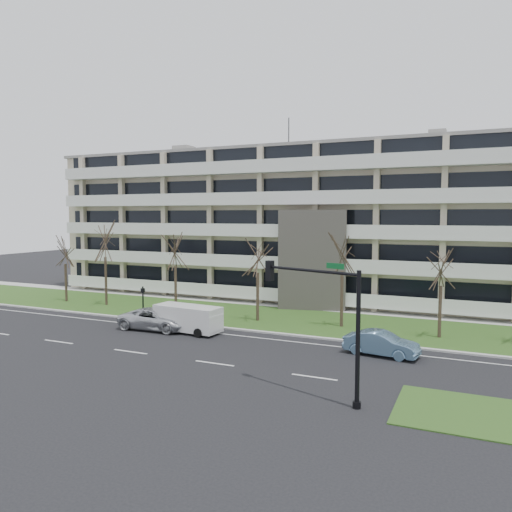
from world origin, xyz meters
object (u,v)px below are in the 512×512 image
at_px(silver_pickup, 157,319).
at_px(blue_sedan, 381,344).
at_px(pedestrian_signal, 143,300).
at_px(white_van, 189,317).
at_px(traffic_signal, 324,311).

distance_m(silver_pickup, blue_sedan, 16.60).
bearing_deg(pedestrian_signal, white_van, 5.63).
relative_size(traffic_signal, pedestrian_signal, 2.15).
height_order(white_van, traffic_signal, traffic_signal).
xyz_separation_m(silver_pickup, pedestrian_signal, (-2.00, 1.05, 1.11)).
bearing_deg(pedestrian_signal, blue_sedan, 12.55).
bearing_deg(blue_sedan, traffic_signal, 179.50).
bearing_deg(traffic_signal, pedestrian_signal, 169.76).
xyz_separation_m(white_van, traffic_signal, (12.70, -8.64, 2.97)).
bearing_deg(silver_pickup, pedestrian_signal, 59.95).
xyz_separation_m(traffic_signal, pedestrian_signal, (-17.39, 9.52, -2.24)).
relative_size(silver_pickup, blue_sedan, 1.26).
distance_m(silver_pickup, white_van, 2.73).
xyz_separation_m(silver_pickup, white_van, (2.70, 0.17, 0.38)).
relative_size(silver_pickup, white_van, 1.09).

